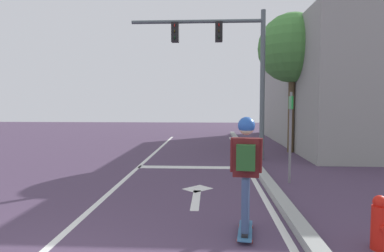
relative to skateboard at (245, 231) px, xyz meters
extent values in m
cube|color=silver|center=(-2.65, 3.95, -0.06)|extent=(0.12, 20.00, 0.01)
cube|color=silver|center=(0.58, 3.95, -0.06)|extent=(0.12, 20.00, 0.01)
cube|color=silver|center=(-0.96, 5.07, -0.06)|extent=(3.38, 0.40, 0.01)
cube|color=silver|center=(-0.79, 1.74, -0.06)|extent=(0.16, 1.40, 0.01)
cube|color=silver|center=(-0.79, 2.59, -0.06)|extent=(0.71, 0.71, 0.01)
cube|color=#969A95|center=(0.83, 3.95, 0.01)|extent=(0.24, 24.00, 0.14)
cube|color=#2F5E89|center=(0.00, 0.00, 0.00)|extent=(0.30, 0.85, 0.02)
cube|color=#B2B2B7|center=(0.04, 0.28, -0.01)|extent=(0.16, 0.07, 0.01)
cylinder|color=#D44131|center=(-0.06, 0.29, -0.04)|extent=(0.04, 0.05, 0.05)
cylinder|color=#D44131|center=(0.13, 0.27, -0.04)|extent=(0.04, 0.05, 0.05)
cube|color=#B2B2B7|center=(-0.04, -0.28, -0.01)|extent=(0.16, 0.07, 0.01)
cylinder|color=#D44131|center=(-0.13, -0.27, -0.04)|extent=(0.04, 0.05, 0.05)
cylinder|color=#D44131|center=(0.06, -0.29, -0.04)|extent=(0.04, 0.05, 0.05)
cylinder|color=#384C72|center=(0.02, 0.18, 0.41)|extent=(0.11, 0.11, 0.79)
cube|color=black|center=(0.02, 0.18, 0.03)|extent=(0.12, 0.25, 0.03)
cylinder|color=#384C72|center=(-0.02, -0.18, 0.41)|extent=(0.11, 0.11, 0.79)
cube|color=black|center=(-0.02, -0.18, 0.03)|extent=(0.12, 0.25, 0.03)
cube|color=#5B191A|center=(0.00, 0.00, 1.08)|extent=(0.39, 0.23, 0.55)
cylinder|color=#5B191A|center=(-0.19, 0.06, 1.10)|extent=(0.07, 0.12, 0.51)
cylinder|color=#5B191A|center=(0.20, 0.00, 1.10)|extent=(0.07, 0.12, 0.51)
sphere|color=beige|center=(0.00, 0.00, 1.51)|extent=(0.22, 0.22, 0.22)
sphere|color=#2656B0|center=(0.00, 0.00, 1.53)|extent=(0.24, 0.24, 0.24)
cube|color=#225223|center=(-0.02, -0.14, 1.10)|extent=(0.28, 0.17, 0.36)
cylinder|color=#525E60|center=(1.22, 6.57, 2.42)|extent=(0.16, 0.16, 4.97)
cylinder|color=#525E60|center=(-0.97, 6.57, 4.55)|extent=(4.38, 0.12, 0.12)
cube|color=black|center=(-0.24, 6.57, 4.20)|extent=(0.24, 0.28, 0.64)
cylinder|color=red|center=(-0.24, 6.42, 4.40)|extent=(0.02, 0.10, 0.10)
cylinder|color=#3C3106|center=(-0.24, 6.42, 4.20)|extent=(0.02, 0.10, 0.10)
cylinder|color=black|center=(-0.24, 6.42, 4.00)|extent=(0.02, 0.10, 0.10)
cube|color=black|center=(-1.70, 6.57, 4.20)|extent=(0.24, 0.28, 0.64)
cylinder|color=red|center=(-1.70, 6.42, 4.40)|extent=(0.02, 0.10, 0.10)
cylinder|color=#3C3106|center=(-1.70, 6.42, 4.20)|extent=(0.02, 0.10, 0.10)
cylinder|color=black|center=(-1.70, 6.42, 4.00)|extent=(0.02, 0.10, 0.10)
cylinder|color=slate|center=(1.39, 3.27, 1.02)|extent=(0.06, 0.06, 2.17)
cube|color=#198C33|center=(1.39, 3.27, 1.86)|extent=(0.07, 0.44, 0.30)
cylinder|color=red|center=(1.69, -0.39, 0.23)|extent=(0.20, 0.20, 0.58)
sphere|color=red|center=(1.69, -0.39, 0.57)|extent=(0.18, 0.18, 0.18)
cylinder|color=red|center=(1.69, -0.28, 0.26)|extent=(0.08, 0.08, 0.08)
cylinder|color=red|center=(1.69, -0.50, 0.26)|extent=(0.08, 0.08, 0.08)
cylinder|color=brown|center=(2.60, 8.35, 1.55)|extent=(0.24, 0.24, 3.22)
sphere|color=#488B3E|center=(2.60, 8.35, 3.94)|extent=(2.62, 2.62, 2.62)
camera|label=1|loc=(-0.51, -4.79, 1.85)|focal=31.42mm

